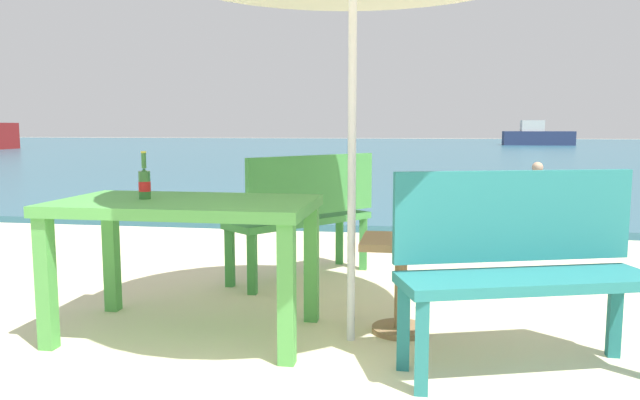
{
  "coord_description": "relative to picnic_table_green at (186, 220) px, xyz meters",
  "views": [
    {
      "loc": [
        0.24,
        -1.55,
        1.16
      ],
      "look_at": [
        -0.51,
        3.0,
        0.6
      ],
      "focal_mm": 34.02,
      "sensor_mm": 36.0,
      "label": 1
    }
  ],
  "objects": [
    {
      "name": "sea_water",
      "position": [
        1.03,
        28.42,
        -0.61
      ],
      "size": [
        120.0,
        50.0,
        0.08
      ],
      "primitive_type": "cube",
      "color": "#2D6075",
      "rests_on": "ground_plane"
    },
    {
      "name": "picnic_table_green",
      "position": [
        0.0,
        0.0,
        0.0
      ],
      "size": [
        1.4,
        0.8,
        0.76
      ],
      "color": "#4C9E47",
      "rests_on": "ground_plane"
    },
    {
      "name": "beer_bottle_amber",
      "position": [
        -0.24,
        0.0,
        0.2
      ],
      "size": [
        0.07,
        0.07,
        0.26
      ],
      "color": "#2D662D",
      "rests_on": "picnic_table_green"
    },
    {
      "name": "side_table_wood",
      "position": [
        1.17,
        0.22,
        -0.3
      ],
      "size": [
        0.44,
        0.44,
        0.54
      ],
      "color": "olive",
      "rests_on": "ground_plane"
    },
    {
      "name": "bench_teal_center",
      "position": [
        1.75,
        -0.21,
        -0.11
      ],
      "size": [
        1.25,
        0.71,
        0.95
      ],
      "color": "#237275",
      "rests_on": "ground_plane"
    },
    {
      "name": "bench_green_right",
      "position": [
        0.42,
        1.32,
        -0.11
      ],
      "size": [
        1.03,
        1.16,
        0.95
      ],
      "color": "#3D8C42",
      "rests_on": "ground_plane"
    },
    {
      "name": "swimmer_person",
      "position": [
        3.49,
        8.98,
        -0.41
      ],
      "size": [
        0.34,
        0.34,
        0.41
      ],
      "color": "tan",
      "rests_on": "sea_water"
    },
    {
      "name": "boat_ferry",
      "position": [
        8.03,
        34.19,
        -0.05
      ],
      "size": [
        3.99,
        1.09,
        1.45
      ],
      "color": "navy",
      "rests_on": "sea_water"
    }
  ]
}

